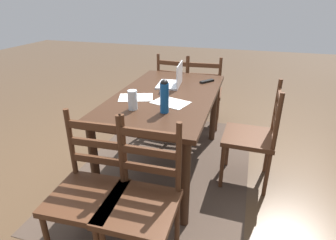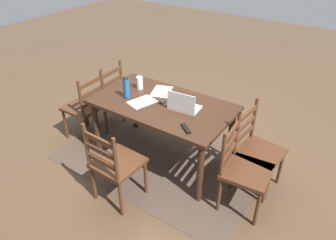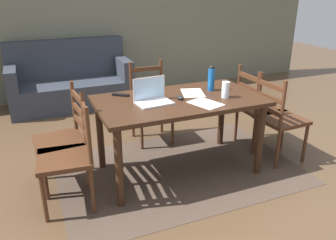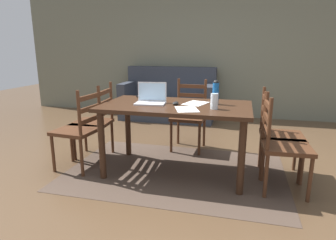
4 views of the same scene
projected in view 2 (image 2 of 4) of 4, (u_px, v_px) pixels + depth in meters
The scene contains 15 objects.
ground_plane at pixel (162, 157), 3.95m from camera, with size 14.00×14.00×0.00m, color brown.
area_rug at pixel (162, 157), 3.95m from camera, with size 2.41×1.63×0.01m, color #47382D.
dining_table at pixel (162, 111), 3.58m from camera, with size 1.59×0.89×0.78m.
chair_far_head at pixel (115, 164), 3.13m from camera, with size 0.45×0.45×0.95m.
chair_left_near at pixel (256, 150), 3.32m from camera, with size 0.48×0.48×0.95m.
chair_right_near at pixel (105, 96), 4.33m from camera, with size 0.46×0.46×0.95m.
chair_right_far at pixel (86, 107), 4.08m from camera, with size 0.45×0.45×0.95m.
chair_left_far at pixel (243, 169), 3.06m from camera, with size 0.47×0.47×0.95m.
laptop at pixel (183, 105), 3.37m from camera, with size 0.34×0.25×0.23m.
water_bottle at pixel (126, 87), 3.57m from camera, with size 0.07×0.07×0.26m.
drinking_glass at pixel (140, 83), 3.79m from camera, with size 0.07×0.07×0.16m, color silver.
computer_mouse at pixel (163, 101), 3.53m from camera, with size 0.06×0.10×0.03m, color black.
tv_remote at pixel (186, 128), 3.08m from camera, with size 0.04×0.17×0.02m, color black.
paper_stack_left at pixel (162, 91), 3.76m from camera, with size 0.21×0.30×0.00m, color white.
paper_stack_right at pixel (142, 102), 3.55m from camera, with size 0.21×0.30×0.00m, color white.
Camera 2 is at (-1.78, 2.52, 2.51)m, focal length 33.74 mm.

